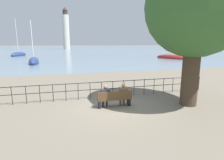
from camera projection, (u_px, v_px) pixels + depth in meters
The scene contains 11 objects.
ground_plane at pixel (114, 106), 9.53m from camera, with size 1000.00×1000.00×0.00m, color #706656.
harbor_water at pixel (68, 48), 162.58m from camera, with size 600.00×300.00×0.01m.
shade_tree at pixel (196, 7), 8.78m from camera, with size 5.22×5.22×7.84m.
park_bench at pixel (115, 99), 9.38m from camera, with size 1.86×0.45×0.90m.
seated_person_left at pixel (105, 95), 9.28m from camera, with size 0.46×0.35×1.23m.
seated_person_right at pixel (123, 93), 9.52m from camera, with size 0.44×0.35×1.28m.
promenade_railing at pixel (107, 87), 10.98m from camera, with size 13.80×0.04×1.05m.
sailboat_0 at pixel (34, 62), 30.41m from camera, with size 2.09×5.82×7.83m.
sailboat_2 at pixel (19, 55), 50.50m from camera, with size 4.11×6.25×11.01m.
sailboat_3 at pixel (171, 57), 41.26m from camera, with size 4.92×7.75×10.05m.
harbor_lighthouse at pixel (66, 30), 119.79m from camera, with size 4.53×4.53×27.88m.
Camera 1 is at (-2.43, -8.72, 3.32)m, focal length 28.00 mm.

